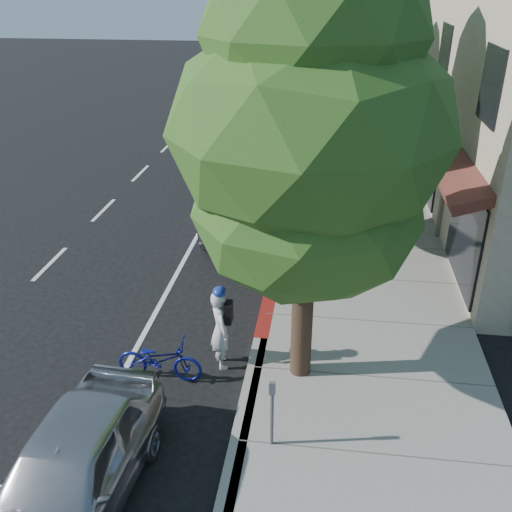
% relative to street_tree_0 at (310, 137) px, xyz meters
% --- Properties ---
extents(ground, '(120.00, 120.00, 0.00)m').
position_rel_street_tree_0_xyz_m(ground, '(-0.90, 2.00, -4.79)').
color(ground, black).
rests_on(ground, ground).
extents(sidewalk, '(4.60, 56.00, 0.15)m').
position_rel_street_tree_0_xyz_m(sidewalk, '(1.40, 10.00, -4.72)').
color(sidewalk, gray).
rests_on(sidewalk, ground).
extents(curb, '(0.30, 56.00, 0.15)m').
position_rel_street_tree_0_xyz_m(curb, '(-0.90, 10.00, -4.72)').
color(curb, '#9E998E').
rests_on(curb, ground).
extents(curb_red_segment, '(0.32, 4.00, 0.15)m').
position_rel_street_tree_0_xyz_m(curb_red_segment, '(-0.90, 3.00, -4.72)').
color(curb_red_segment, maroon).
rests_on(curb_red_segment, ground).
extents(street_tree_0, '(4.65, 4.65, 7.73)m').
position_rel_street_tree_0_xyz_m(street_tree_0, '(0.00, 0.00, 0.00)').
color(street_tree_0, black).
rests_on(street_tree_0, ground).
extents(street_tree_1, '(5.01, 5.01, 8.31)m').
position_rel_street_tree_0_xyz_m(street_tree_1, '(0.00, 6.00, 0.36)').
color(street_tree_1, black).
rests_on(street_tree_1, ground).
extents(street_tree_2, '(4.61, 4.61, 7.61)m').
position_rel_street_tree_0_xyz_m(street_tree_2, '(0.00, 12.00, -0.09)').
color(street_tree_2, black).
rests_on(street_tree_2, ground).
extents(street_tree_3, '(4.35, 4.35, 7.35)m').
position_rel_street_tree_0_xyz_m(street_tree_3, '(0.00, 18.00, -0.23)').
color(street_tree_3, black).
rests_on(street_tree_3, ground).
extents(street_tree_4, '(4.50, 4.50, 7.07)m').
position_rel_street_tree_0_xyz_m(street_tree_4, '(0.00, 24.00, -0.47)').
color(street_tree_4, black).
rests_on(street_tree_4, ground).
extents(street_tree_5, '(4.48, 4.48, 7.49)m').
position_rel_street_tree_0_xyz_m(street_tree_5, '(0.00, 30.00, -0.15)').
color(street_tree_5, black).
rests_on(street_tree_5, ground).
extents(cyclist, '(0.62, 0.72, 1.68)m').
position_rel_street_tree_0_xyz_m(cyclist, '(-1.60, 0.20, -3.95)').
color(cyclist, silver).
rests_on(cyclist, ground).
extents(bicycle, '(1.69, 0.62, 0.88)m').
position_rel_street_tree_0_xyz_m(bicycle, '(-2.70, -0.39, -4.35)').
color(bicycle, navy).
rests_on(bicycle, ground).
extents(silver_suv, '(3.20, 6.67, 1.83)m').
position_rel_street_tree_0_xyz_m(silver_suv, '(-1.73, 7.50, -3.87)').
color(silver_suv, '#A2A2A6').
rests_on(silver_suv, ground).
extents(dark_sedan, '(1.77, 4.41, 1.42)m').
position_rel_street_tree_0_xyz_m(dark_sedan, '(-3.10, 11.00, -4.08)').
color(dark_sedan, black).
rests_on(dark_sedan, ground).
extents(white_pickup, '(2.17, 5.18, 1.49)m').
position_rel_street_tree_0_xyz_m(white_pickup, '(-2.93, 22.89, -4.05)').
color(white_pickup, white).
rests_on(white_pickup, ground).
extents(dark_suv_far, '(1.99, 4.36, 1.45)m').
position_rel_street_tree_0_xyz_m(dark_suv_far, '(-3.05, 26.18, -4.07)').
color(dark_suv_far, black).
rests_on(dark_suv_far, ground).
extents(near_car_a, '(1.95, 4.32, 1.44)m').
position_rel_street_tree_0_xyz_m(near_car_a, '(-3.10, -3.50, -4.07)').
color(near_car_a, '#B2B2B7').
rests_on(near_car_a, ground).
extents(pedestrian, '(1.13, 1.04, 1.85)m').
position_rel_street_tree_0_xyz_m(pedestrian, '(1.37, 14.42, -3.72)').
color(pedestrian, black).
rests_on(pedestrian, sidewalk).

